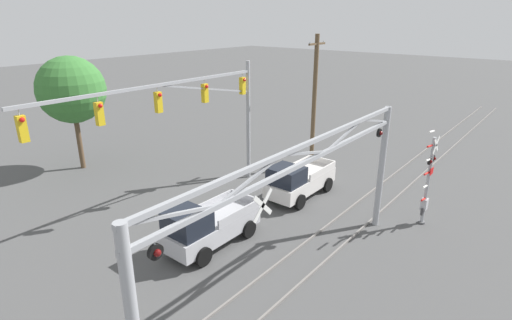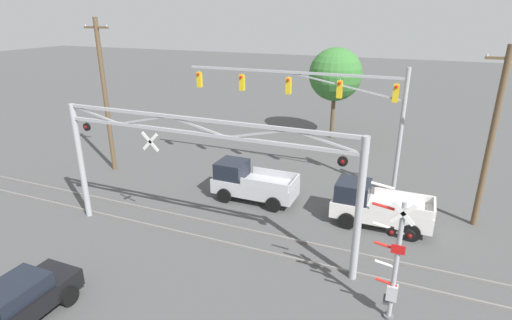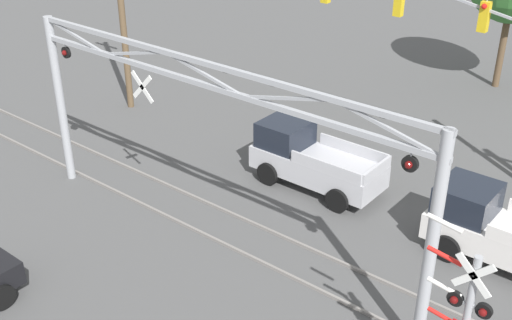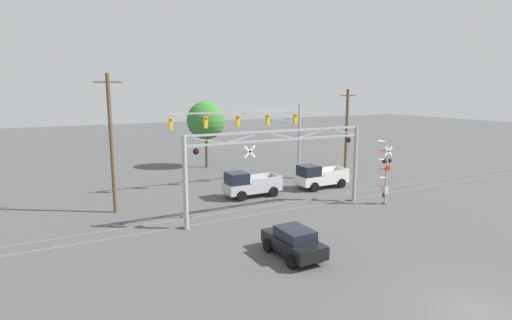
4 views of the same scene
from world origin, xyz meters
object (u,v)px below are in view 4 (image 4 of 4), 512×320
object	(u,v)px
sedan_waiting	(294,242)
background_tree_beyond_span	(206,121)
crossing_gantry	(280,158)
traffic_signal_span	(263,127)
crossing_signal_mast	(385,177)
utility_pole_right	(346,133)
pickup_truck_following	(319,177)
utility_pole_left	(112,143)
pickup_truck_lead	(249,185)

from	to	relation	value
sedan_waiting	background_tree_beyond_span	bearing A→B (deg)	78.77
crossing_gantry	background_tree_beyond_span	world-z (taller)	background_tree_beyond_span
traffic_signal_span	crossing_gantry	bearing A→B (deg)	-112.16
crossing_signal_mast	utility_pole_right	xyz separation A→B (m)	(3.35, 8.42, 2.37)
pickup_truck_following	sedan_waiting	bearing A→B (deg)	-131.91
utility_pole_right	utility_pole_left	bearing A→B (deg)	-177.56
traffic_signal_span	utility_pole_left	xyz separation A→B (m)	(-13.71, -3.09, -0.24)
pickup_truck_lead	utility_pole_right	distance (m)	12.07
pickup_truck_following	crossing_gantry	bearing A→B (deg)	-146.02
crossing_gantry	utility_pole_right	bearing A→B (deg)	29.82
crossing_signal_mast	crossing_gantry	bearing A→B (deg)	168.08
crossing_signal_mast	traffic_signal_span	world-z (taller)	traffic_signal_span
traffic_signal_span	pickup_truck_lead	distance (m)	6.65
crossing_gantry	utility_pole_left	distance (m)	11.68
crossing_gantry	crossing_signal_mast	world-z (taller)	crossing_gantry
background_tree_beyond_span	crossing_signal_mast	bearing A→B (deg)	-72.31
crossing_gantry	traffic_signal_span	bearing A→B (deg)	67.84
crossing_gantry	utility_pole_left	bearing A→B (deg)	150.40
pickup_truck_lead	utility_pole_right	world-z (taller)	utility_pole_right
sedan_waiting	utility_pole_right	size ratio (longest dim) A/B	0.44
traffic_signal_span	background_tree_beyond_span	xyz separation A→B (m)	(-1.80, 9.78, 0.03)
pickup_truck_following	traffic_signal_span	bearing A→B (deg)	129.88
crossing_signal_mast	pickup_truck_lead	bearing A→B (deg)	140.16
sedan_waiting	utility_pole_left	xyz separation A→B (m)	(-6.89, 12.42, 4.19)
pickup_truck_following	background_tree_beyond_span	xyz separation A→B (m)	(-5.22, 13.88, 4.26)
crossing_signal_mast	pickup_truck_following	world-z (taller)	crossing_signal_mast
traffic_signal_span	pickup_truck_following	xyz separation A→B (m)	(3.43, -4.10, -4.23)
sedan_waiting	background_tree_beyond_span	world-z (taller)	background_tree_beyond_span
crossing_signal_mast	pickup_truck_following	bearing A→B (deg)	101.07
sedan_waiting	utility_pole_left	size ratio (longest dim) A/B	0.39
sedan_waiting	utility_pole_right	distance (m)	20.31
traffic_signal_span	sedan_waiting	distance (m)	17.52
crossing_gantry	utility_pole_left	xyz separation A→B (m)	(-10.11, 5.75, 1.04)
utility_pole_left	background_tree_beyond_span	size ratio (longest dim) A/B	1.31
traffic_signal_span	background_tree_beyond_span	size ratio (longest dim) A/B	1.79
crossing_signal_mast	sedan_waiting	xyz separation A→B (m)	(-11.52, -4.93, -1.31)
utility_pole_left	utility_pole_right	xyz separation A→B (m)	(21.75, 0.93, -0.52)
crossing_gantry	sedan_waiting	bearing A→B (deg)	-115.75
pickup_truck_following	utility_pole_right	xyz separation A→B (m)	(4.61, 1.94, 3.48)
crossing_signal_mast	traffic_signal_span	size ratio (longest dim) A/B	0.38
crossing_signal_mast	pickup_truck_lead	distance (m)	10.60
traffic_signal_span	utility_pole_right	distance (m)	8.36
background_tree_beyond_span	utility_pole_left	bearing A→B (deg)	-132.80
crossing_signal_mast	pickup_truck_following	size ratio (longest dim) A/B	1.04
sedan_waiting	crossing_gantry	bearing A→B (deg)	64.25
pickup_truck_lead	utility_pole_right	size ratio (longest dim) A/B	0.54
pickup_truck_following	utility_pole_right	bearing A→B (deg)	22.76
utility_pole_right	crossing_gantry	bearing A→B (deg)	-150.18
sedan_waiting	utility_pole_left	world-z (taller)	utility_pole_left
utility_pole_right	background_tree_beyond_span	size ratio (longest dim) A/B	1.17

